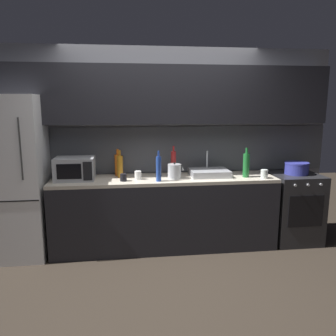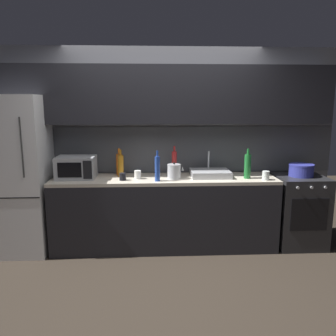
{
  "view_description": "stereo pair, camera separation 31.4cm",
  "coord_description": "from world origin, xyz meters",
  "px_view_note": "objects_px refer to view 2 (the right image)",
  "views": [
    {
      "loc": [
        -0.47,
        -3.15,
        1.8
      ],
      "look_at": [
        0.04,
        0.9,
        1.02
      ],
      "focal_mm": 36.37,
      "sensor_mm": 36.0,
      "label": 1
    },
    {
      "loc": [
        -0.16,
        -3.18,
        1.8
      ],
      "look_at": [
        0.04,
        0.9,
        1.02
      ],
      "focal_mm": 36.37,
      "sensor_mm": 36.0,
      "label": 2
    }
  ],
  "objects_px": {
    "wine_bottle_orange": "(119,164)",
    "cooking_pot": "(301,170)",
    "wine_bottle_amber": "(121,165)",
    "mug_clear": "(266,176)",
    "oven_range": "(298,210)",
    "wine_bottle_red": "(174,163)",
    "wine_bottle_blue": "(157,168)",
    "mug_white": "(138,175)",
    "microwave": "(76,167)",
    "mug_dark": "(123,177)",
    "wine_bottle_green": "(248,166)",
    "refrigerator": "(19,175)",
    "kettle": "(174,171)"
  },
  "relations": [
    {
      "from": "wine_bottle_orange",
      "to": "cooking_pot",
      "type": "height_order",
      "value": "wine_bottle_orange"
    },
    {
      "from": "wine_bottle_amber",
      "to": "mug_clear",
      "type": "height_order",
      "value": "wine_bottle_amber"
    },
    {
      "from": "oven_range",
      "to": "wine_bottle_red",
      "type": "relative_size",
      "value": 2.39
    },
    {
      "from": "wine_bottle_red",
      "to": "wine_bottle_blue",
      "type": "relative_size",
      "value": 1.04
    },
    {
      "from": "wine_bottle_orange",
      "to": "mug_clear",
      "type": "height_order",
      "value": "wine_bottle_orange"
    },
    {
      "from": "wine_bottle_orange",
      "to": "mug_white",
      "type": "height_order",
      "value": "wine_bottle_orange"
    },
    {
      "from": "wine_bottle_blue",
      "to": "mug_white",
      "type": "xyz_separation_m",
      "value": [
        -0.24,
        0.13,
        -0.1
      ]
    },
    {
      "from": "microwave",
      "to": "mug_white",
      "type": "height_order",
      "value": "microwave"
    },
    {
      "from": "wine_bottle_orange",
      "to": "wine_bottle_amber",
      "type": "height_order",
      "value": "wine_bottle_amber"
    },
    {
      "from": "wine_bottle_red",
      "to": "mug_dark",
      "type": "distance_m",
      "value": 0.69
    },
    {
      "from": "wine_bottle_red",
      "to": "wine_bottle_green",
      "type": "bearing_deg",
      "value": -13.61
    },
    {
      "from": "microwave",
      "to": "wine_bottle_red",
      "type": "relative_size",
      "value": 1.22
    },
    {
      "from": "microwave",
      "to": "wine_bottle_orange",
      "type": "xyz_separation_m",
      "value": [
        0.5,
        0.19,
        0.0
      ]
    },
    {
      "from": "wine_bottle_red",
      "to": "refrigerator",
      "type": "bearing_deg",
      "value": -176.27
    },
    {
      "from": "refrigerator",
      "to": "wine_bottle_green",
      "type": "bearing_deg",
      "value": -1.86
    },
    {
      "from": "wine_bottle_blue",
      "to": "mug_white",
      "type": "bearing_deg",
      "value": 150.44
    },
    {
      "from": "cooking_pot",
      "to": "wine_bottle_blue",
      "type": "bearing_deg",
      "value": -174.16
    },
    {
      "from": "wine_bottle_amber",
      "to": "wine_bottle_blue",
      "type": "distance_m",
      "value": 0.53
    },
    {
      "from": "wine_bottle_amber",
      "to": "mug_white",
      "type": "xyz_separation_m",
      "value": [
        0.21,
        -0.14,
        -0.09
      ]
    },
    {
      "from": "cooking_pot",
      "to": "mug_white",
      "type": "bearing_deg",
      "value": -178.6
    },
    {
      "from": "kettle",
      "to": "wine_bottle_amber",
      "type": "xyz_separation_m",
      "value": [
        -0.65,
        0.15,
        0.05
      ]
    },
    {
      "from": "wine_bottle_green",
      "to": "mug_clear",
      "type": "bearing_deg",
      "value": -25.93
    },
    {
      "from": "wine_bottle_amber",
      "to": "mug_white",
      "type": "relative_size",
      "value": 3.37
    },
    {
      "from": "wine_bottle_red",
      "to": "wine_bottle_blue",
      "type": "xyz_separation_m",
      "value": [
        -0.22,
        -0.31,
        -0.01
      ]
    },
    {
      "from": "oven_range",
      "to": "wine_bottle_green",
      "type": "relative_size",
      "value": 2.47
    },
    {
      "from": "wine_bottle_green",
      "to": "oven_range",
      "type": "bearing_deg",
      "value": 7.1
    },
    {
      "from": "kettle",
      "to": "wine_bottle_amber",
      "type": "relative_size",
      "value": 0.59
    },
    {
      "from": "microwave",
      "to": "mug_white",
      "type": "distance_m",
      "value": 0.75
    },
    {
      "from": "wine_bottle_blue",
      "to": "wine_bottle_red",
      "type": "bearing_deg",
      "value": 54.62
    },
    {
      "from": "wine_bottle_orange",
      "to": "mug_white",
      "type": "xyz_separation_m",
      "value": [
        0.24,
        -0.26,
        -0.09
      ]
    },
    {
      "from": "mug_white",
      "to": "mug_dark",
      "type": "relative_size",
      "value": 1.15
    },
    {
      "from": "wine_bottle_red",
      "to": "mug_dark",
      "type": "height_order",
      "value": "wine_bottle_red"
    },
    {
      "from": "kettle",
      "to": "wine_bottle_red",
      "type": "bearing_deg",
      "value": 85.93
    },
    {
      "from": "wine_bottle_amber",
      "to": "microwave",
      "type": "bearing_deg",
      "value": -172.3
    },
    {
      "from": "mug_clear",
      "to": "wine_bottle_orange",
      "type": "bearing_deg",
      "value": 167.46
    },
    {
      "from": "microwave",
      "to": "mug_dark",
      "type": "xyz_separation_m",
      "value": [
        0.57,
        -0.14,
        -0.09
      ]
    },
    {
      "from": "oven_range",
      "to": "wine_bottle_orange",
      "type": "bearing_deg",
      "value": 174.75
    },
    {
      "from": "wine_bottle_red",
      "to": "wine_bottle_amber",
      "type": "bearing_deg",
      "value": -177.23
    },
    {
      "from": "refrigerator",
      "to": "mug_clear",
      "type": "distance_m",
      "value": 2.96
    },
    {
      "from": "refrigerator",
      "to": "wine_bottle_amber",
      "type": "xyz_separation_m",
      "value": [
        1.21,
        0.09,
        0.09
      ]
    },
    {
      "from": "wine_bottle_orange",
      "to": "wine_bottle_blue",
      "type": "height_order",
      "value": "wine_bottle_blue"
    },
    {
      "from": "kettle",
      "to": "wine_bottle_blue",
      "type": "distance_m",
      "value": 0.25
    },
    {
      "from": "wine_bottle_orange",
      "to": "mug_white",
      "type": "relative_size",
      "value": 3.35
    },
    {
      "from": "microwave",
      "to": "kettle",
      "type": "relative_size",
      "value": 2.3
    },
    {
      "from": "microwave",
      "to": "kettle",
      "type": "distance_m",
      "value": 1.19
    },
    {
      "from": "refrigerator",
      "to": "mug_clear",
      "type": "height_order",
      "value": "refrigerator"
    },
    {
      "from": "kettle",
      "to": "cooking_pot",
      "type": "xyz_separation_m",
      "value": [
        1.6,
        0.06,
        -0.01
      ]
    },
    {
      "from": "refrigerator",
      "to": "mug_clear",
      "type": "bearing_deg",
      "value": -3.59
    },
    {
      "from": "mug_white",
      "to": "mug_dark",
      "type": "bearing_deg",
      "value": -156.76
    },
    {
      "from": "kettle",
      "to": "wine_bottle_red",
      "type": "xyz_separation_m",
      "value": [
        0.01,
        0.18,
        0.07
      ]
    }
  ]
}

